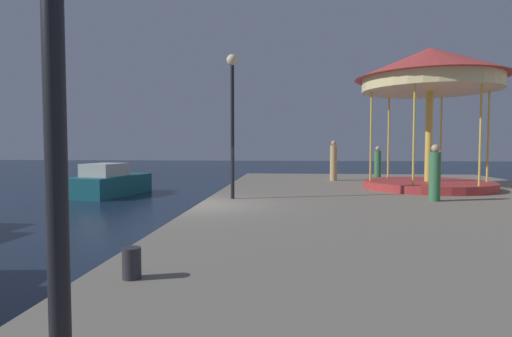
{
  "coord_description": "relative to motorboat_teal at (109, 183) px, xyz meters",
  "views": [
    {
      "loc": [
        2.71,
        -12.04,
        2.49
      ],
      "look_at": [
        1.38,
        3.99,
        1.64
      ],
      "focal_mm": 29.68,
      "sensor_mm": 36.0,
      "label": 1
    }
  ],
  "objects": [
    {
      "name": "ground_plane",
      "position": [
        6.52,
        -8.63,
        -0.63
      ],
      "size": [
        120.0,
        120.0,
        0.0
      ],
      "primitive_type": "plane",
      "color": "#162338"
    },
    {
      "name": "person_mid_promenade",
      "position": [
        13.76,
        1.92,
        0.96
      ],
      "size": [
        0.34,
        0.34,
        1.69
      ],
      "color": "#387247",
      "rests_on": "quay_dock"
    },
    {
      "name": "motorboat_teal",
      "position": [
        0.0,
        0.0,
        0.0
      ],
      "size": [
        3.01,
        4.98,
        1.63
      ],
      "color": "#19606B",
      "rests_on": "ground"
    },
    {
      "name": "quay_dock",
      "position": [
        13.31,
        -8.63,
        -0.23
      ],
      "size": [
        13.58,
        28.03,
        0.8
      ],
      "primitive_type": "cube",
      "color": "gray",
      "rests_on": "ground"
    },
    {
      "name": "bollard_south",
      "position": [
        7.21,
        -15.5,
        0.37
      ],
      "size": [
        0.24,
        0.24,
        0.4
      ],
      "primitive_type": "cylinder",
      "color": "#2D2D33",
      "rests_on": "quay_dock"
    },
    {
      "name": "lamp_post_mid_promenade",
      "position": [
        7.36,
        -7.23,
        3.28
      ],
      "size": [
        0.36,
        0.36,
        4.6
      ],
      "color": "black",
      "rests_on": "quay_dock"
    },
    {
      "name": "carousel",
      "position": [
        14.65,
        -3.45,
        4.32
      ],
      "size": [
        5.79,
        5.79,
        5.54
      ],
      "color": "#B23333",
      "rests_on": "quay_dock"
    },
    {
      "name": "person_near_carousel",
      "position": [
        13.64,
        -7.3,
        0.98
      ],
      "size": [
        0.34,
        0.34,
        1.75
      ],
      "color": "#387247",
      "rests_on": "quay_dock"
    },
    {
      "name": "person_by_the_water",
      "position": [
        11.31,
        0.32,
        1.09
      ],
      "size": [
        0.34,
        0.34,
        1.97
      ],
      "color": "tan",
      "rests_on": "quay_dock"
    }
  ]
}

